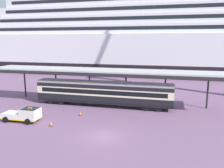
{
  "coord_description": "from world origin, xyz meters",
  "views": [
    {
      "loc": [
        7.01,
        -23.62,
        10.79
      ],
      "look_at": [
        -1.04,
        8.46,
        4.5
      ],
      "focal_mm": 36.91,
      "sensor_mm": 36.0,
      "label": 1
    }
  ],
  "objects": [
    {
      "name": "train_carriage",
      "position": [
        -3.46,
        12.08,
        2.31
      ],
      "size": [
        22.72,
        2.81,
        4.11
      ],
      "color": "black",
      "rests_on": "ground"
    },
    {
      "name": "ground_plane",
      "position": [
        0.0,
        0.0,
        0.0
      ],
      "size": [
        400.0,
        400.0,
        0.0
      ],
      "primitive_type": "plane",
      "color": "slate"
    },
    {
      "name": "cruise_ship",
      "position": [
        3.41,
        54.98,
        13.28
      ],
      "size": [
        121.97,
        26.05,
        40.11
      ],
      "color": "black",
      "rests_on": "ground"
    },
    {
      "name": "platform_canopy",
      "position": [
        -3.46,
        12.52,
        5.76
      ],
      "size": [
        39.74,
        5.11,
        6.05
      ],
      "color": "#BBBBBB",
      "rests_on": "ground"
    },
    {
      "name": "traffic_cone_mid",
      "position": [
        -7.29,
        1.46,
        0.33
      ],
      "size": [
        0.36,
        0.36,
        0.67
      ],
      "color": "black",
      "rests_on": "ground"
    },
    {
      "name": "service_truck",
      "position": [
        -11.67,
        2.27,
        0.99
      ],
      "size": [
        5.22,
        2.28,
        2.02
      ],
      "color": "silver",
      "rests_on": "ground"
    },
    {
      "name": "traffic_cone_near",
      "position": [
        -5.25,
        6.38,
        0.29
      ],
      "size": [
        0.36,
        0.36,
        0.59
      ],
      "color": "black",
      "rests_on": "ground"
    }
  ]
}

